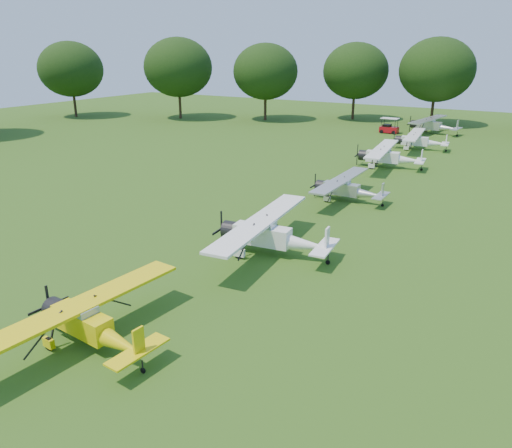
# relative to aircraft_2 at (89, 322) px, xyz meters

# --- Properties ---
(ground) EXTENTS (160.00, 160.00, 0.00)m
(ground) POSITION_rel_aircraft_2_xyz_m (-0.09, 12.40, -1.11)
(ground) COLOR #285515
(ground) RESTS_ON ground
(tree_belt) EXTENTS (137.36, 130.27, 14.52)m
(tree_belt) POSITION_rel_aircraft_2_xyz_m (3.48, 12.56, 6.92)
(tree_belt) COLOR #2E2311
(tree_belt) RESTS_ON ground
(aircraft_2) EXTENTS (6.06, 9.66, 1.90)m
(aircraft_2) POSITION_rel_aircraft_2_xyz_m (0.00, 0.00, 0.00)
(aircraft_2) COLOR yellow
(aircraft_2) RESTS_ON ground
(aircraft_3) EXTENTS (7.03, 11.18, 2.19)m
(aircraft_3) POSITION_rel_aircraft_2_xyz_m (1.52, 11.92, 0.17)
(aircraft_3) COLOR white
(aircraft_3) RESTS_ON ground
(aircraft_4) EXTENTS (5.86, 9.31, 1.84)m
(aircraft_4) POSITION_rel_aircraft_2_xyz_m (1.39, 24.22, -0.03)
(aircraft_4) COLOR silver
(aircraft_4) RESTS_ON ground
(aircraft_5) EXTENTS (6.73, 10.70, 2.10)m
(aircraft_5) POSITION_rel_aircraft_2_xyz_m (0.69, 37.13, 0.12)
(aircraft_5) COLOR white
(aircraft_5) RESTS_ON ground
(aircraft_6) EXTENTS (6.29, 10.00, 1.96)m
(aircraft_6) POSITION_rel_aircraft_2_xyz_m (1.03, 48.16, 0.04)
(aircraft_6) COLOR white
(aircraft_6) RESTS_ON ground
(aircraft_7) EXTENTS (7.04, 11.18, 2.19)m
(aircraft_7) POSITION_rel_aircraft_2_xyz_m (-0.20, 60.66, 0.17)
(aircraft_7) COLOR silver
(aircraft_7) RESTS_ON ground
(golf_cart) EXTENTS (2.46, 1.55, 2.08)m
(golf_cart) POSITION_rel_aircraft_2_xyz_m (-5.50, 58.09, -0.41)
(golf_cart) COLOR #A60B14
(golf_cart) RESTS_ON ground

